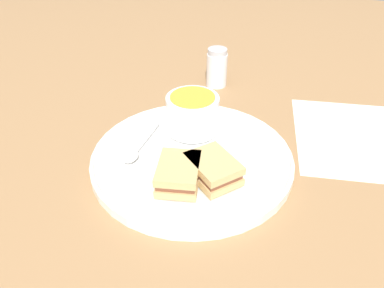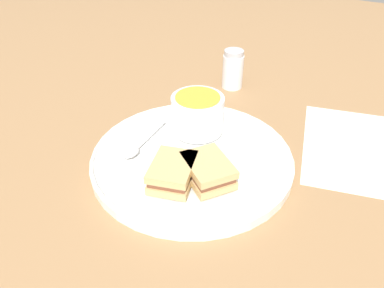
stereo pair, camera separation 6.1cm
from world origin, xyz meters
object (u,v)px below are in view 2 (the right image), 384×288
soup_bowl (198,113)px  sandwich_half_far (208,170)px  sandwich_half_near (173,172)px  salt_shaker (233,69)px  spoon (134,149)px

soup_bowl → sandwich_half_far: 0.14m
sandwich_half_near → salt_shaker: salt_shaker is taller
spoon → sandwich_half_near: (0.04, 0.09, 0.01)m
salt_shaker → spoon: bearing=-6.3°
soup_bowl → spoon: size_ratio=0.74×
soup_bowl → sandwich_half_far: soup_bowl is taller
spoon → sandwich_half_far: size_ratio=1.26×
soup_bowl → sandwich_half_near: 0.15m
soup_bowl → sandwich_half_near: (0.14, 0.03, -0.02)m
spoon → sandwich_half_far: 0.14m
sandwich_half_near → salt_shaker: 0.37m
sandwich_half_near → sandwich_half_far: size_ratio=0.92×
soup_bowl → spoon: (0.11, -0.06, -0.03)m
spoon → sandwich_half_far: bearing=85.7°
spoon → sandwich_half_near: sandwich_half_near is taller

